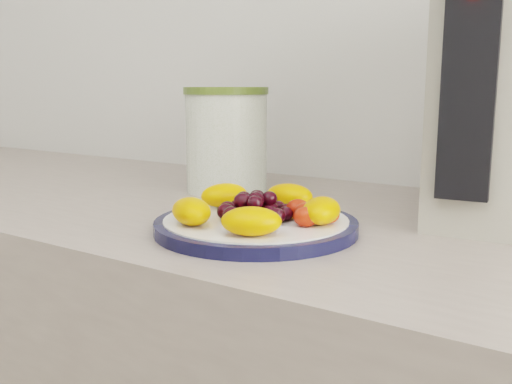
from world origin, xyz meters
The scene contains 6 objects.
plate_rim centered at (-0.05, 1.08, 0.91)m, with size 0.25×0.25×0.01m, color black.
plate_face centered at (-0.05, 1.08, 0.91)m, with size 0.23×0.23×0.02m, color white.
canister centered at (-0.25, 1.28, 0.98)m, with size 0.14×0.14×0.16m, color #4D6820.
canister_lid centered at (-0.25, 1.28, 1.07)m, with size 0.14×0.14×0.01m, color #546A27.
appliance_panel centered at (0.17, 1.18, 1.07)m, with size 0.06×0.02×0.25m, color black.
fruit_plate centered at (-0.05, 1.08, 0.93)m, with size 0.22×0.21×0.03m.
Camera 1 is at (0.33, 0.51, 1.08)m, focal length 40.00 mm.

